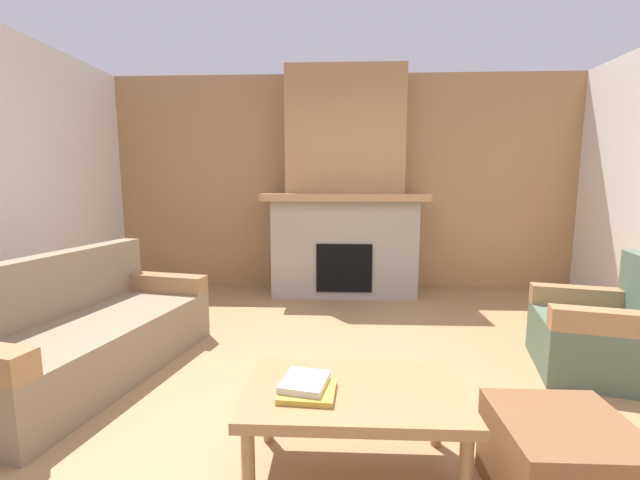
{
  "coord_description": "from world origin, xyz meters",
  "views": [
    {
      "loc": [
        -0.07,
        -2.41,
        1.36
      ],
      "look_at": [
        -0.23,
        1.16,
        0.86
      ],
      "focal_mm": 23.07,
      "sensor_mm": 36.0,
      "label": 1
    }
  ],
  "objects_px": {
    "couch": "(84,336)",
    "ottoman": "(562,466)",
    "coffee_table": "(354,400)",
    "fireplace": "(344,198)",
    "armchair": "(604,333)"
  },
  "relations": [
    {
      "from": "fireplace",
      "to": "armchair",
      "type": "height_order",
      "value": "fireplace"
    },
    {
      "from": "fireplace",
      "to": "coffee_table",
      "type": "height_order",
      "value": "fireplace"
    },
    {
      "from": "fireplace",
      "to": "couch",
      "type": "height_order",
      "value": "fireplace"
    },
    {
      "from": "couch",
      "to": "ottoman",
      "type": "relative_size",
      "value": 3.71
    },
    {
      "from": "couch",
      "to": "ottoman",
      "type": "distance_m",
      "value": 2.95
    },
    {
      "from": "couch",
      "to": "ottoman",
      "type": "height_order",
      "value": "couch"
    },
    {
      "from": "armchair",
      "to": "ottoman",
      "type": "relative_size",
      "value": 1.78
    },
    {
      "from": "ottoman",
      "to": "fireplace",
      "type": "bearing_deg",
      "value": 104.05
    },
    {
      "from": "couch",
      "to": "coffee_table",
      "type": "relative_size",
      "value": 1.93
    },
    {
      "from": "fireplace",
      "to": "armchair",
      "type": "xyz_separation_m",
      "value": [
        1.83,
        -2.14,
        -0.87
      ]
    },
    {
      "from": "couch",
      "to": "coffee_table",
      "type": "distance_m",
      "value": 2.1
    },
    {
      "from": "fireplace",
      "to": "couch",
      "type": "distance_m",
      "value": 3.11
    },
    {
      "from": "ottoman",
      "to": "armchair",
      "type": "bearing_deg",
      "value": 53.34
    },
    {
      "from": "couch",
      "to": "ottoman",
      "type": "xyz_separation_m",
      "value": [
        2.73,
        -1.11,
        -0.09
      ]
    },
    {
      "from": "coffee_table",
      "to": "fireplace",
      "type": "bearing_deg",
      "value": 90.12
    }
  ]
}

